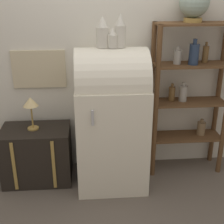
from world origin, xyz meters
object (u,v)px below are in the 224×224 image
Objects in this scene: vase_left at (103,33)px; refrigerator at (111,116)px; globe at (194,3)px; suitcase_trunk at (37,154)px; vase_center at (112,39)px; vase_right at (120,32)px; desk_lamp at (31,104)px.

refrigerator is at bearing -10.69° from vase_left.
globe is at bearing 14.26° from refrigerator.
vase_left reaches higher than suitcase_trunk.
vase_center is at bearing -44.84° from refrigerator.
refrigerator is 0.79m from vase_left.
refrigerator is at bearing -5.56° from suitcase_trunk.
vase_right reaches higher than desk_lamp.
globe reaches higher than vase_left.
refrigerator is 7.88× the size of vase_center.
refrigerator reaches higher than suitcase_trunk.
refrigerator reaches higher than desk_lamp.
suitcase_trunk is 1.40m from vase_left.
globe is 1.19× the size of vase_left.
suitcase_trunk is (-0.76, 0.07, -0.43)m from refrigerator.
vase_center is at bearing -164.81° from globe.
refrigerator is at bearing 135.16° from vase_center.
desk_lamp is (-0.77, 0.08, 0.11)m from refrigerator.
globe is 0.97× the size of desk_lamp.
vase_right is at bearing 7.20° from refrigerator.
vase_left is 0.16m from vase_right.
desk_lamp is (-1.56, -0.12, -0.92)m from globe.
globe reaches higher than refrigerator.
refrigerator is 0.80m from vase_right.
vase_center is 1.01m from desk_lamp.
globe is 0.77m from vase_right.
suitcase_trunk is at bearing 175.69° from vase_right.
globe reaches higher than vase_right.
refrigerator is 4.68× the size of vase_right.
suitcase_trunk is 2.51× the size of vase_left.
desk_lamp is at bearing 175.25° from vase_right.
vase_right reaches higher than suitcase_trunk.
globe is at bearing 15.05° from vase_right.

